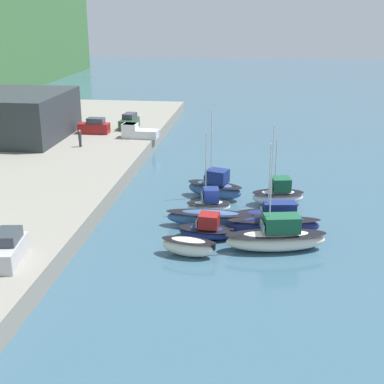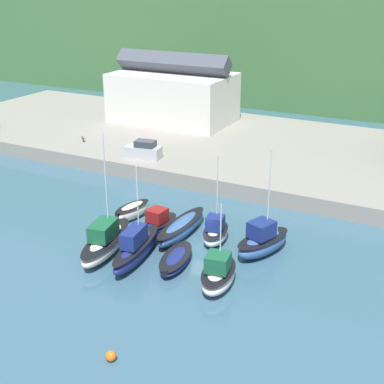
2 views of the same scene
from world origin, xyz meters
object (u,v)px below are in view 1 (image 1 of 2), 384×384
(moored_boat_0, at_px, (188,246))
(parked_car_3, at_px, (94,127))
(moored_boat_5, at_px, (277,237))
(parked_car_0, at_px, (8,250))
(moored_boat_1, at_px, (207,229))
(person_on_quay, at_px, (80,138))
(moored_boat_6, at_px, (275,223))
(moored_boat_7, at_px, (265,215))
(moored_boat_4, at_px, (215,187))
(moored_boat_3, at_px, (209,204))
(moored_boat_2, at_px, (210,218))
(parked_car_2, at_px, (129,122))
(pickup_truck_0, at_px, (137,132))
(moored_boat_8, at_px, (278,195))

(moored_boat_0, bearing_deg, parked_car_3, 37.54)
(moored_boat_5, distance_m, parked_car_0, 20.25)
(moored_boat_1, height_order, parked_car_0, parked_car_0)
(person_on_quay, bearing_deg, parked_car_0, -170.35)
(moored_boat_6, distance_m, moored_boat_7, 3.39)
(moored_boat_5, height_order, person_on_quay, moored_boat_5)
(moored_boat_4, bearing_deg, moored_boat_3, -162.84)
(moored_boat_4, xyz_separation_m, moored_boat_7, (-5.50, -5.04, -0.63))
(moored_boat_5, bearing_deg, moored_boat_0, 94.59)
(moored_boat_4, distance_m, moored_boat_6, 10.50)
(moored_boat_1, relative_size, moored_boat_7, 0.84)
(moored_boat_2, relative_size, moored_boat_6, 0.98)
(moored_boat_3, height_order, moored_boat_7, moored_boat_3)
(moored_boat_2, relative_size, person_on_quay, 3.69)
(parked_car_2, bearing_deg, moored_boat_0, 116.29)
(moored_boat_5, height_order, parked_car_3, moored_boat_5)
(moored_boat_5, height_order, parked_car_2, moored_boat_5)
(moored_boat_6, relative_size, parked_car_2, 1.84)
(moored_boat_0, distance_m, moored_boat_3, 9.16)
(pickup_truck_0, height_order, person_on_quay, person_on_quay)
(moored_boat_5, relative_size, parked_car_2, 2.34)
(moored_boat_8, height_order, parked_car_2, moored_boat_8)
(moored_boat_3, bearing_deg, moored_boat_7, -111.98)
(moored_boat_6, distance_m, parked_car_2, 37.87)
(moored_boat_2, distance_m, parked_car_0, 17.71)
(moored_boat_1, bearing_deg, pickup_truck_0, 28.65)
(moored_boat_3, relative_size, parked_car_2, 1.78)
(moored_boat_0, height_order, parked_car_2, parked_car_2)
(moored_boat_2, height_order, parked_car_0, parked_car_0)
(moored_boat_0, relative_size, parked_car_3, 1.08)
(moored_boat_4, relative_size, parked_car_2, 2.07)
(moored_boat_7, distance_m, parked_car_0, 22.72)
(moored_boat_1, height_order, moored_boat_7, moored_boat_1)
(moored_boat_8, distance_m, person_on_quay, 27.73)
(moored_boat_2, height_order, moored_boat_6, moored_boat_6)
(moored_boat_8, relative_size, parked_car_2, 1.50)
(moored_boat_5, xyz_separation_m, parked_car_3, (31.19, 24.40, 1.55))
(moored_boat_1, height_order, parked_car_2, parked_car_2)
(moored_boat_4, height_order, parked_car_0, moored_boat_4)
(moored_boat_6, bearing_deg, moored_boat_0, 117.65)
(moored_boat_8, distance_m, parked_car_2, 32.05)
(moored_boat_4, relative_size, parked_car_3, 2.14)
(moored_boat_1, xyz_separation_m, parked_car_3, (29.51, 18.65, 1.89))
(moored_boat_8, bearing_deg, pickup_truck_0, 34.64)
(parked_car_0, distance_m, parked_car_3, 39.52)
(moored_boat_2, distance_m, parked_car_3, 32.99)
(moored_boat_2, distance_m, moored_boat_3, 3.19)
(moored_boat_2, bearing_deg, parked_car_2, 25.83)
(moored_boat_7, bearing_deg, parked_car_3, 32.69)
(moored_boat_1, bearing_deg, moored_boat_8, -29.96)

